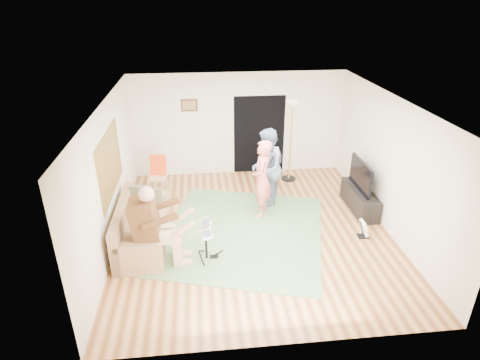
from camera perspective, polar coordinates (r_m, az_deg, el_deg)
The scene contains 19 objects.
floor at distance 8.41m, azimuth 1.94°, elevation -7.15°, with size 6.00×6.00×0.00m, color brown.
walls at distance 7.77m, azimuth 2.08°, elevation 1.28°, with size 5.50×6.00×2.70m, color beige, non-canonical shape.
ceiling at distance 7.32m, azimuth 2.25°, elevation 10.97°, with size 6.00×6.00×0.00m, color white.
window_blinds at distance 7.99m, azimuth -18.01°, elevation 2.25°, with size 2.05×2.05×0.00m, color olive.
doorway at distance 10.71m, azimuth 2.74°, elevation 6.43°, with size 2.10×2.10×0.00m, color black.
picture_frame at distance 10.35m, azimuth -7.23°, elevation 10.50°, with size 0.42×0.03×0.32m, color #3F2314.
area_rug at distance 8.33m, azimuth 0.36°, elevation -7.40°, with size 3.19×3.51×0.02m, color #547849.
sofa at distance 8.11m, azimuth -14.21°, elevation -6.97°, with size 0.87×2.12×0.86m.
drummer at distance 7.34m, azimuth -11.60°, elevation -7.51°, with size 0.99×0.56×1.53m.
drum_kit at distance 7.46m, azimuth -4.83°, elevation -9.16°, with size 0.37×0.67×0.69m.
singer at distance 8.60m, azimuth 3.12°, elevation 0.17°, with size 0.63×0.41×1.73m, color #E76B64.
microphone at distance 8.46m, azimuth 4.53°, elevation 2.85°, with size 0.06×0.06×0.24m, color black, non-canonical shape.
guitarist at distance 9.03m, azimuth 3.82°, elevation 1.72°, with size 0.88×0.68×1.81m, color slate.
guitar_held at distance 8.94m, azimuth 5.14°, elevation 3.68°, with size 0.12×0.60×0.26m, color silver, non-canonical shape.
guitar_spare at distance 8.46m, azimuth 17.27°, elevation -6.52°, with size 0.27×0.24×0.74m.
torchiere_lamp at distance 10.16m, azimuth 7.33°, elevation 7.49°, with size 0.37×0.37×2.10m.
dining_chair at distance 9.93m, azimuth -11.59°, elevation -0.09°, with size 0.46×0.48×0.95m.
tv_cabinet at distance 9.45m, azimuth 16.62°, elevation -2.65°, with size 0.40×1.40×0.50m, color black.
television at distance 9.17m, azimuth 16.79°, elevation 0.65°, with size 0.06×1.09×0.66m, color black.
Camera 1 is at (-1.04, -7.02, 4.51)m, focal length 30.00 mm.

